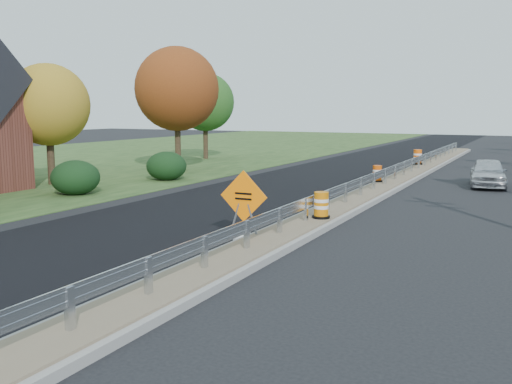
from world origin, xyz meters
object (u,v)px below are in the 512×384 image
at_px(barrel_median_near, 321,206).
at_px(barrel_median_mid, 377,174).
at_px(barrel_median_far, 418,157).
at_px(car_silver, 488,173).
at_px(caution_sign, 244,223).

distance_m(barrel_median_near, barrel_median_mid, 10.06).
distance_m(barrel_median_mid, barrel_median_far, 9.83).
bearing_deg(car_silver, barrel_median_mid, -161.24).
relative_size(caution_sign, barrel_median_far, 2.14).
bearing_deg(car_silver, barrel_median_far, 115.61).
xyz_separation_m(caution_sign, barrel_median_mid, (0.35, 13.08, 0.10)).
xyz_separation_m(caution_sign, car_silver, (5.13, 15.35, 0.17)).
height_order(barrel_median_near, barrel_median_far, barrel_median_far).
bearing_deg(barrel_median_near, barrel_median_mid, 94.75).
xyz_separation_m(barrel_median_mid, barrel_median_far, (0.00, 9.83, 0.07)).
bearing_deg(caution_sign, barrel_median_mid, 87.74).
bearing_deg(barrel_median_near, caution_sign, -111.15).
bearing_deg(barrel_median_mid, barrel_median_far, 90.00).
bearing_deg(barrel_median_mid, barrel_median_near, -85.25).
height_order(caution_sign, car_silver, caution_sign).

